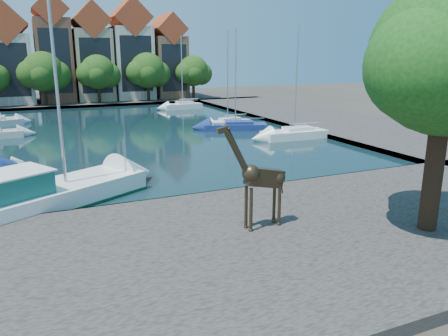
% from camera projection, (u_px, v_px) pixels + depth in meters
% --- Properties ---
extents(ground, '(160.00, 160.00, 0.00)m').
position_uv_depth(ground, '(199.00, 201.00, 24.68)').
color(ground, '#38332B').
rests_on(ground, ground).
extents(water_basin, '(38.00, 50.00, 0.08)m').
position_uv_depth(water_basin, '(119.00, 133.00, 45.92)').
color(water_basin, black).
rests_on(water_basin, ground).
extents(near_quay, '(50.00, 14.00, 0.50)m').
position_uv_depth(near_quay, '(257.00, 245.00, 18.42)').
color(near_quay, '#4D4643').
rests_on(near_quay, ground).
extents(far_quay, '(60.00, 16.00, 0.50)m').
position_uv_depth(far_quay, '(83.00, 101.00, 74.20)').
color(far_quay, '#4D4643').
rests_on(far_quay, ground).
extents(right_quay, '(14.00, 52.00, 0.50)m').
position_uv_depth(right_quay, '(316.00, 117.00, 55.62)').
color(right_quay, '#4D4643').
rests_on(right_quay, ground).
extents(townhouse_west_inner, '(6.43, 9.18, 15.15)m').
position_uv_depth(townhouse_west_inner, '(10.00, 59.00, 68.30)').
color(townhouse_west_inner, beige).
rests_on(townhouse_west_inner, far_quay).
extents(townhouse_center, '(5.44, 9.18, 16.93)m').
position_uv_depth(townhouse_center, '(53.00, 52.00, 70.57)').
color(townhouse_center, brown).
rests_on(townhouse_center, far_quay).
extents(townhouse_east_inner, '(5.94, 9.18, 15.79)m').
position_uv_depth(townhouse_east_inner, '(92.00, 56.00, 73.07)').
color(townhouse_east_inner, tan).
rests_on(townhouse_east_inner, far_quay).
extents(townhouse_east_mid, '(6.43, 9.18, 16.65)m').
position_uv_depth(townhouse_east_mid, '(130.00, 54.00, 75.52)').
color(townhouse_east_mid, beige).
rests_on(townhouse_east_mid, far_quay).
extents(townhouse_east_end, '(5.44, 9.18, 14.43)m').
position_uv_depth(townhouse_east_end, '(167.00, 60.00, 78.30)').
color(townhouse_east_end, brown).
rests_on(townhouse_east_end, far_quay).
extents(far_tree_mid_west, '(7.80, 6.00, 8.00)m').
position_uv_depth(far_tree_mid_west, '(44.00, 73.00, 65.75)').
color(far_tree_mid_west, '#332114').
rests_on(far_tree_mid_west, far_quay).
extents(far_tree_mid_east, '(7.02, 5.40, 7.52)m').
position_uv_depth(far_tree_mid_east, '(98.00, 73.00, 68.91)').
color(far_tree_mid_east, '#332114').
rests_on(far_tree_mid_east, far_quay).
extents(far_tree_east, '(7.54, 5.80, 7.84)m').
position_uv_depth(far_tree_east, '(148.00, 72.00, 72.00)').
color(far_tree_east, '#332114').
rests_on(far_tree_east, far_quay).
extents(far_tree_far_east, '(6.76, 5.20, 7.36)m').
position_uv_depth(far_tree_far_east, '(194.00, 72.00, 75.16)').
color(far_tree_far_east, '#332114').
rests_on(far_tree_far_east, far_quay).
extents(giraffe_statue, '(3.32, 0.68, 4.73)m').
position_uv_depth(giraffe_statue, '(259.00, 178.00, 19.05)').
color(giraffe_statue, '#332819').
rests_on(giraffe_statue, near_quay).
extents(motorsailer, '(11.56, 8.37, 11.73)m').
position_uv_depth(motorsailer, '(37.00, 194.00, 22.79)').
color(motorsailer, white).
rests_on(motorsailer, water_basin).
extents(sailboat_right_a, '(6.48, 2.46, 10.60)m').
position_uv_depth(sailboat_right_a, '(294.00, 132.00, 42.35)').
color(sailboat_right_a, white).
rests_on(sailboat_right_a, water_basin).
extents(sailboat_right_b, '(7.14, 4.51, 10.58)m').
position_uv_depth(sailboat_right_b, '(235.00, 125.00, 47.47)').
color(sailboat_right_b, navy).
rests_on(sailboat_right_b, water_basin).
extents(sailboat_right_c, '(5.51, 2.35, 10.41)m').
position_uv_depth(sailboat_right_c, '(228.00, 122.00, 49.29)').
color(sailboat_right_c, silver).
rests_on(sailboat_right_c, water_basin).
extents(sailboat_right_d, '(5.71, 2.18, 10.58)m').
position_uv_depth(sailboat_right_d, '(183.00, 105.00, 65.30)').
color(sailboat_right_d, silver).
rests_on(sailboat_right_d, water_basin).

